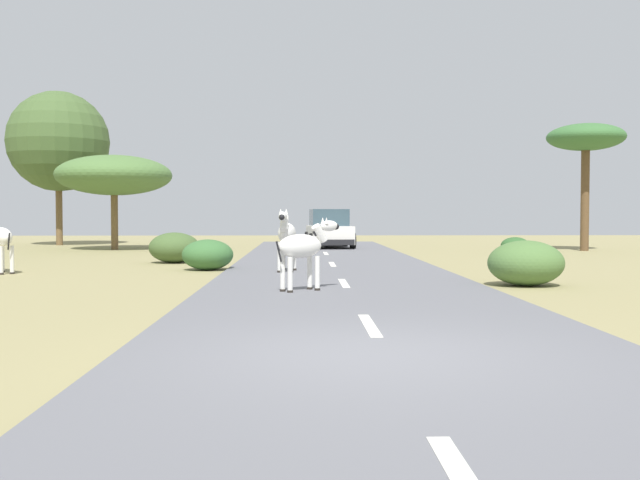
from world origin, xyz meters
The scene contains 15 objects.
ground_plane centered at (0.00, 0.00, 0.00)m, with size 90.00×90.00×0.00m, color #8E8456.
road centered at (0.20, 0.00, 0.03)m, with size 6.00×64.00×0.05m, color slate.
lane_markings centered at (0.20, -1.00, 0.05)m, with size 0.16×56.00×0.01m.
zebra_0 centered at (-1.13, 11.25, 1.04)m, with size 0.58×1.76×1.66m.
zebra_2 centered at (-8.72, 11.51, 0.94)m, with size 1.27×1.40×1.58m.
zebra_3 centered at (-0.69, 6.50, 0.92)m, with size 1.36×1.08×1.46m.
car_0 centered at (0.53, 25.26, 0.85)m, with size 2.24×4.45×1.74m.
tree_0 centered at (11.34, 22.71, 4.72)m, with size 3.25×3.25×5.40m.
tree_1 centered at (-8.95, 24.15, 3.26)m, with size 5.02×5.02×4.15m.
tree_3 centered at (-12.93, 28.89, 5.20)m, with size 5.00×5.00×7.71m.
bush_0 centered at (7.61, 20.18, 0.34)m, with size 1.12×1.01×0.67m, color #2D5628.
bush_1 centered at (-4.82, 15.50, 0.49)m, with size 1.64×1.47×0.98m, color #425B2D.
bush_2 centered at (-3.37, 12.47, 0.43)m, with size 1.44×1.29×0.86m, color #386633.
bush_3 centered at (4.18, 7.85, 0.50)m, with size 1.66×1.50×1.00m, color #4C7038.
rock_0 centered at (5.62, 12.68, 0.21)m, with size 0.72×0.74×0.42m, color #A89E8C.
Camera 1 is at (-0.73, -7.88, 1.58)m, focal length 40.71 mm.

